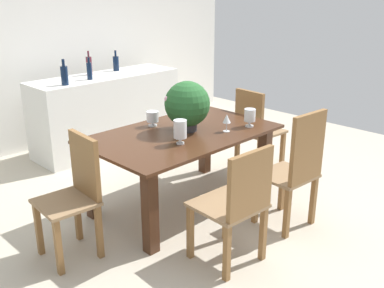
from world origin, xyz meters
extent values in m
plane|color=#BCB29E|center=(0.00, 0.00, 0.00)|extent=(7.04, 7.04, 0.00)
cube|color=white|center=(0.00, 2.60, 1.30)|extent=(6.40, 0.10, 2.60)
cube|color=#422616|center=(0.00, 0.04, 0.73)|extent=(1.74, 1.07, 0.03)
cube|color=#422616|center=(-0.75, -0.37, 0.36)|extent=(0.10, 0.10, 0.71)
cube|color=#422616|center=(0.75, -0.37, 0.36)|extent=(0.10, 0.10, 0.71)
cube|color=#422616|center=(-0.75, 0.45, 0.36)|extent=(0.10, 0.10, 0.71)
cube|color=#422616|center=(0.75, 0.45, 0.36)|extent=(0.10, 0.10, 0.71)
cube|color=brown|center=(0.59, -0.70, 0.23)|extent=(0.05, 0.05, 0.45)
cube|color=brown|center=(0.22, -0.67, 0.23)|extent=(0.05, 0.05, 0.45)
cube|color=brown|center=(0.57, -1.04, 0.23)|extent=(0.05, 0.05, 0.45)
cube|color=brown|center=(0.19, -1.01, 0.23)|extent=(0.05, 0.05, 0.45)
cube|color=#8F6F4C|center=(0.39, -0.85, 0.47)|extent=(0.48, 0.45, 0.03)
cube|color=brown|center=(0.38, -1.04, 0.77)|extent=(0.41, 0.07, 0.59)
cube|color=brown|center=(-1.39, 0.23, 0.23)|extent=(0.05, 0.05, 0.45)
cube|color=brown|center=(-1.41, -0.12, 0.23)|extent=(0.05, 0.05, 0.45)
cube|color=brown|center=(-1.05, 0.21, 0.23)|extent=(0.05, 0.05, 0.45)
cube|color=brown|center=(-1.08, -0.15, 0.23)|extent=(0.05, 0.05, 0.45)
cube|color=#8F6F4C|center=(-1.23, 0.04, 0.47)|extent=(0.44, 0.46, 0.03)
cube|color=brown|center=(-1.05, 0.03, 0.72)|extent=(0.07, 0.39, 0.49)
cube|color=brown|center=(1.42, -0.14, 0.23)|extent=(0.05, 0.05, 0.45)
cube|color=brown|center=(1.44, 0.20, 0.23)|extent=(0.05, 0.05, 0.45)
cube|color=brown|center=(1.03, -0.11, 0.23)|extent=(0.05, 0.05, 0.45)
cube|color=brown|center=(1.05, 0.23, 0.23)|extent=(0.05, 0.05, 0.45)
cube|color=#8F6F4C|center=(1.23, 0.04, 0.47)|extent=(0.49, 0.44, 0.03)
cube|color=brown|center=(1.02, 0.06, 0.72)|extent=(0.07, 0.38, 0.49)
cube|color=brown|center=(-0.18, -0.67, 0.23)|extent=(0.05, 0.05, 0.45)
cube|color=brown|center=(-0.58, -0.65, 0.23)|extent=(0.05, 0.05, 0.45)
cube|color=brown|center=(-0.20, -1.06, 0.23)|extent=(0.05, 0.05, 0.45)
cube|color=brown|center=(-0.60, -1.04, 0.23)|extent=(0.05, 0.05, 0.45)
cube|color=#8F6F4C|center=(-0.39, -0.85, 0.47)|extent=(0.50, 0.49, 0.03)
cube|color=brown|center=(-0.40, -1.07, 0.72)|extent=(0.44, 0.06, 0.47)
cylinder|color=#333338|center=(0.07, 0.05, 0.79)|extent=(0.18, 0.18, 0.10)
sphere|color=#235628|center=(0.07, 0.05, 1.00)|extent=(0.42, 0.42, 0.42)
sphere|color=#DB9EB2|center=(0.23, 0.11, 0.94)|extent=(0.04, 0.04, 0.04)
sphere|color=#DB9EB2|center=(-0.09, 0.14, 1.06)|extent=(0.05, 0.05, 0.05)
sphere|color=#DB9EB2|center=(-0.03, -0.07, 1.05)|extent=(0.06, 0.06, 0.06)
sphere|color=#DB9EB2|center=(0.20, 0.00, 1.04)|extent=(0.06, 0.06, 0.06)
sphere|color=#DB9EB2|center=(0.17, 0.22, 1.02)|extent=(0.04, 0.04, 0.04)
cylinder|color=silver|center=(0.58, -0.29, 0.75)|extent=(0.08, 0.08, 0.01)
cylinder|color=silver|center=(0.58, -0.29, 0.77)|extent=(0.02, 0.02, 0.04)
cylinder|color=silver|center=(0.58, -0.29, 0.86)|extent=(0.11, 0.11, 0.12)
cylinder|color=silver|center=(-0.23, -0.17, 0.75)|extent=(0.07, 0.07, 0.01)
cylinder|color=silver|center=(-0.23, -0.17, 0.77)|extent=(0.03, 0.03, 0.04)
cylinder|color=silver|center=(-0.23, -0.17, 0.87)|extent=(0.11, 0.11, 0.16)
cylinder|color=silver|center=(-0.06, 0.39, 0.75)|extent=(0.09, 0.09, 0.01)
cylinder|color=silver|center=(-0.06, 0.39, 0.77)|extent=(0.02, 0.02, 0.03)
cylinder|color=silver|center=(-0.06, 0.39, 0.84)|extent=(0.12, 0.12, 0.10)
cylinder|color=silver|center=(0.31, -0.23, 0.74)|extent=(0.06, 0.06, 0.00)
cylinder|color=silver|center=(0.31, -0.23, 0.79)|extent=(0.01, 0.01, 0.08)
cone|color=silver|center=(0.31, -0.23, 0.87)|extent=(0.08, 0.08, 0.08)
cube|color=silver|center=(0.46, 1.92, 0.48)|extent=(1.94, 0.62, 0.96)
cylinder|color=#0F1E38|center=(0.75, 2.08, 1.05)|extent=(0.08, 0.08, 0.19)
cylinder|color=#0F1E38|center=(0.75, 2.08, 1.18)|extent=(0.03, 0.03, 0.08)
cylinder|color=#0F1E38|center=(0.18, 1.83, 1.06)|extent=(0.06, 0.06, 0.20)
cylinder|color=#0F1E38|center=(0.18, 1.83, 1.19)|extent=(0.03, 0.03, 0.06)
cylinder|color=#511E28|center=(0.34, 2.08, 1.07)|extent=(0.07, 0.07, 0.23)
cylinder|color=#511E28|center=(0.34, 2.08, 1.22)|extent=(0.02, 0.02, 0.07)
cylinder|color=#0F1E38|center=(-0.19, 1.76, 1.06)|extent=(0.08, 0.08, 0.21)
cylinder|color=#0F1E38|center=(-0.19, 1.76, 1.21)|extent=(0.03, 0.03, 0.08)
camera|label=1|loc=(-2.71, -2.79, 2.03)|focal=41.72mm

